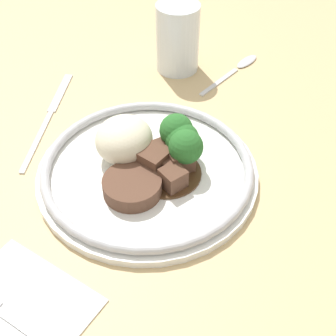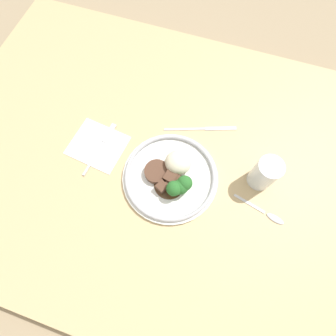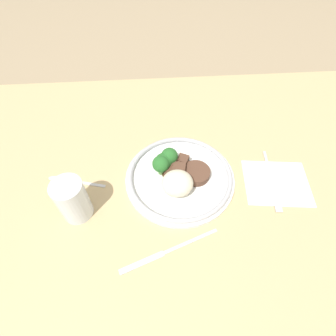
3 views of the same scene
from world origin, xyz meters
name	(u,v)px [view 1 (image 1 of 3)]	position (x,y,z in m)	size (l,w,h in m)	color
ground_plane	(108,195)	(0.00, 0.00, 0.00)	(8.00, 8.00, 0.00)	#998466
dining_table	(106,185)	(0.00, 0.00, 0.02)	(1.41, 0.99, 0.04)	tan
plate	(149,163)	(0.02, -0.05, 0.06)	(0.27, 0.27, 0.07)	white
juice_glass	(178,40)	(0.26, 0.02, 0.09)	(0.07, 0.07, 0.11)	#F4AD19
fork	(1,312)	(-0.21, -0.01, 0.04)	(0.03, 0.19, 0.00)	silver
knife	(50,114)	(0.07, 0.13, 0.04)	(0.21, 0.08, 0.00)	silver
spoon	(240,66)	(0.31, -0.07, 0.04)	(0.15, 0.05, 0.01)	silver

